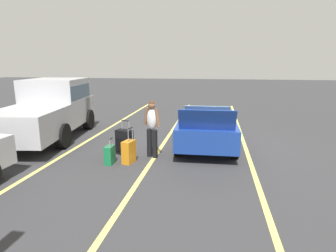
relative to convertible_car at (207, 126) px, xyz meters
name	(u,v)px	position (x,y,z in m)	size (l,w,h in m)	color
ground_plane	(206,144)	(-0.20, -0.01, -0.59)	(80.00, 80.00, 0.00)	#333335
lot_line_near	(245,146)	(-0.20, -1.28, -0.59)	(18.00, 0.12, 0.01)	#EAE066
lot_line_mid	(164,142)	(-0.20, 1.42, -0.59)	(18.00, 0.12, 0.01)	#EAE066
lot_line_far	(91,139)	(-0.20, 4.12, -0.59)	(18.00, 0.12, 0.01)	#EAE066
convertible_car	(207,126)	(0.00, 0.00, 0.00)	(4.24, 1.94, 1.52)	navy
suitcase_large_black	(124,142)	(-1.63, 2.37, -0.22)	(0.43, 0.55, 1.02)	black
suitcase_medium_bright	(129,152)	(-2.34, 2.01, -0.28)	(0.44, 0.32, 0.99)	orange
suitcase_small_carryon	(110,155)	(-2.52, 2.50, -0.34)	(0.34, 0.21, 0.73)	#19723F
traveler_person	(152,126)	(-1.75, 1.49, 0.34)	(0.35, 0.58, 1.65)	black
parked_pickup_truck_near	(51,107)	(-0.15, 5.59, 0.51)	(5.22, 2.62, 2.10)	#B2B2B7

